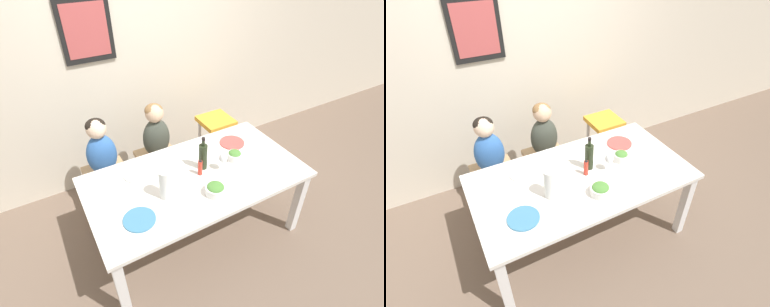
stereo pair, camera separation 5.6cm
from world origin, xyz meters
The scene contains 17 objects.
ground_plane centered at (0.00, 0.00, 0.00)m, with size 14.00×14.00×0.00m, color #705B4C.
wall_back centered at (0.00, 1.24, 1.35)m, with size 10.00×0.09×2.70m.
dining_table centered at (0.00, 0.00, 0.64)m, with size 1.79×0.95×0.73m.
chair_far_left centered at (-0.58, 0.73, 0.39)m, with size 0.40×0.40×0.47m.
chair_far_center centered at (-0.03, 0.73, 0.39)m, with size 0.40×0.40×0.47m.
chair_right_highchair centered at (0.68, 0.73, 0.54)m, with size 0.34×0.34×0.70m.
person_child_left centered at (-0.58, 0.73, 0.77)m, with size 0.28×0.19×0.58m.
person_child_center centered at (-0.03, 0.73, 0.77)m, with size 0.28×0.19×0.58m.
wine_bottle centered at (0.10, 0.06, 0.85)m, with size 0.07×0.07×0.30m.
paper_towel_roll centered at (-0.31, -0.09, 0.85)m, with size 0.10×0.10×0.25m.
wine_glass_near centered at (0.23, -0.04, 0.84)m, with size 0.07×0.07×0.16m.
salad_bowl_large centered at (0.02, -0.25, 0.77)m, with size 0.16×0.16×0.09m.
salad_bowl_small centered at (0.40, 0.02, 0.77)m, with size 0.13×0.13×0.09m.
dinner_plate_front_left centered at (-0.58, -0.21, 0.73)m, with size 0.23×0.23×0.01m.
dinner_plate_back_left centered at (-0.42, 0.26, 0.73)m, with size 0.23×0.23×0.01m.
dinner_plate_back_right centered at (0.53, 0.23, 0.73)m, with size 0.23×0.23×0.01m.
condiment_bottle_hot_sauce centered at (0.04, 0.00, 0.80)m, with size 0.04×0.04×0.15m.
Camera 1 is at (-0.95, -1.59, 2.35)m, focal length 28.00 mm.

